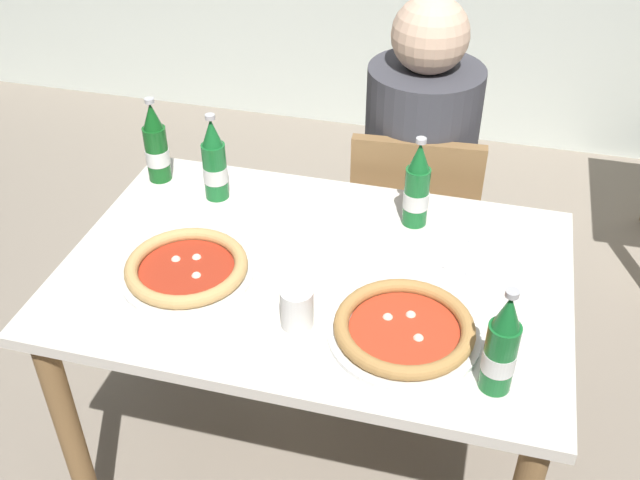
% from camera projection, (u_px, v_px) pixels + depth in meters
% --- Properties ---
extents(ground_plane, '(8.00, 8.00, 0.00)m').
position_uv_depth(ground_plane, '(316.00, 464.00, 2.22)').
color(ground_plane, gray).
extents(dining_table_main, '(1.20, 0.80, 0.75)m').
position_uv_depth(dining_table_main, '(315.00, 305.00, 1.84)').
color(dining_table_main, silver).
rests_on(dining_table_main, ground_plane).
extents(chair_behind_table, '(0.43, 0.43, 0.85)m').
position_uv_depth(chair_behind_table, '(413.00, 227.00, 2.37)').
color(chair_behind_table, olive).
rests_on(chair_behind_table, ground_plane).
extents(diner_seated, '(0.34, 0.34, 1.21)m').
position_uv_depth(diner_seated, '(416.00, 192.00, 2.35)').
color(diner_seated, '#2D3342').
rests_on(diner_seated, ground_plane).
extents(pizza_margherita_near, '(0.33, 0.33, 0.04)m').
position_uv_depth(pizza_margherita_near, '(404.00, 329.00, 1.58)').
color(pizza_margherita_near, white).
rests_on(pizza_margherita_near, dining_table_main).
extents(pizza_marinara_far, '(0.31, 0.31, 0.04)m').
position_uv_depth(pizza_marinara_far, '(187.00, 269.00, 1.74)').
color(pizza_marinara_far, white).
rests_on(pizza_marinara_far, dining_table_main).
extents(beer_bottle_left, '(0.07, 0.07, 0.25)m').
position_uv_depth(beer_bottle_left, '(417.00, 188.00, 1.87)').
color(beer_bottle_left, '#196B2D').
rests_on(beer_bottle_left, dining_table_main).
extents(beer_bottle_center, '(0.07, 0.07, 0.25)m').
position_uv_depth(beer_bottle_center, '(501.00, 348.00, 1.41)').
color(beer_bottle_center, '#196B2D').
rests_on(beer_bottle_center, dining_table_main).
extents(beer_bottle_right, '(0.07, 0.07, 0.25)m').
position_uv_depth(beer_bottle_right, '(156.00, 146.00, 2.04)').
color(beer_bottle_right, '#14591E').
rests_on(beer_bottle_right, dining_table_main).
extents(beer_bottle_extra, '(0.07, 0.07, 0.25)m').
position_uv_depth(beer_bottle_extra, '(214.00, 163.00, 1.97)').
color(beer_bottle_extra, '#196B2D').
rests_on(beer_bottle_extra, dining_table_main).
extents(napkin_with_cutlery, '(0.22, 0.22, 0.01)m').
position_uv_depth(napkin_with_cutlery, '(467.00, 252.00, 1.82)').
color(napkin_with_cutlery, white).
rests_on(napkin_with_cutlery, dining_table_main).
extents(paper_cup, '(0.07, 0.07, 0.09)m').
position_uv_depth(paper_cup, '(297.00, 308.00, 1.59)').
color(paper_cup, white).
rests_on(paper_cup, dining_table_main).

